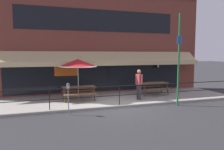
{
  "coord_description": "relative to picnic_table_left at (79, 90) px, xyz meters",
  "views": [
    {
      "loc": [
        -3.76,
        -10.05,
        2.67
      ],
      "look_at": [
        0.02,
        1.6,
        1.5
      ],
      "focal_mm": 35.0,
      "sensor_mm": 36.0,
      "label": 1
    }
  ],
  "objects": [
    {
      "name": "ground_plane",
      "position": [
        1.81,
        -1.94,
        -0.71
      ],
      "size": [
        120.0,
        120.0,
        0.0
      ],
      "primitive_type": "plane",
      "color": "#2D2D30"
    },
    {
      "name": "patio_deck",
      "position": [
        1.81,
        0.06,
        -0.66
      ],
      "size": [
        15.0,
        4.0,
        0.1
      ],
      "primitive_type": "cube",
      "color": "#9E998E",
      "rests_on": "ground"
    },
    {
      "name": "restaurant_building",
      "position": [
        1.81,
        2.28,
        2.75
      ],
      "size": [
        15.0,
        1.6,
        6.95
      ],
      "color": "brown",
      "rests_on": "ground"
    },
    {
      "name": "patio_railing",
      "position": [
        1.81,
        -1.64,
        0.09
      ],
      "size": [
        13.84,
        0.04,
        0.97
      ],
      "color": "black",
      "rests_on": "patio_deck"
    },
    {
      "name": "picnic_table_left",
      "position": [
        0.0,
        0.0,
        0.0
      ],
      "size": [
        1.8,
        1.42,
        0.76
      ],
      "color": "brown",
      "rests_on": "patio_deck"
    },
    {
      "name": "picnic_table_centre",
      "position": [
        4.83,
        0.27,
        0.0
      ],
      "size": [
        1.8,
        1.42,
        0.76
      ],
      "color": "brown",
      "rests_on": "patio_deck"
    },
    {
      "name": "patio_umbrella_left",
      "position": [
        -0.0,
        0.19,
        1.47
      ],
      "size": [
        2.14,
        2.14,
        2.38
      ],
      "color": "#B7B2A8",
      "rests_on": "patio_deck"
    },
    {
      "name": "pedestrian_walking",
      "position": [
        3.25,
        -0.89,
        0.35
      ],
      "size": [
        0.3,
        0.61,
        1.71
      ],
      "color": "#333338",
      "rests_on": "patio_deck"
    },
    {
      "name": "parking_meter_near",
      "position": [
        -0.87,
        -2.46,
        0.44
      ],
      "size": [
        0.15,
        0.16,
        1.42
      ],
      "color": "gray",
      "rests_on": "ground"
    },
    {
      "name": "street_sign_pole",
      "position": [
        4.76,
        -2.4,
        1.71
      ],
      "size": [
        0.28,
        0.09,
        4.72
      ],
      "color": "#1E6033",
      "rests_on": "ground"
    }
  ]
}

